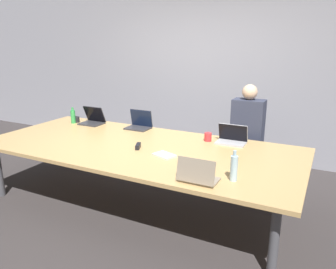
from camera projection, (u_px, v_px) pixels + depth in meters
ground_plane at (140, 202)px, 3.97m from camera, size 24.00×24.00×0.00m
curtain_wall at (205, 71)px, 5.43m from camera, size 12.00×0.06×2.80m
conference_table at (139, 149)px, 3.79m from camera, size 3.67×1.62×0.72m
laptop_far_right at (232, 138)px, 3.85m from camera, size 0.35×0.22×0.22m
person_far_right at (247, 139)px, 4.27m from camera, size 0.40×0.24×1.36m
cup_far_right at (208, 137)px, 3.93m from camera, size 0.09×0.09×0.10m
laptop_near_right at (197, 175)px, 2.77m from camera, size 0.34×0.22×0.22m
bottle_near_right at (234, 168)px, 2.79m from camera, size 0.06×0.06×0.27m
laptop_far_left at (93, 119)px, 4.76m from camera, size 0.33×0.26×0.25m
cup_far_left at (76, 119)px, 4.85m from camera, size 0.09×0.09×0.08m
bottle_far_left at (73, 116)px, 4.79m from camera, size 0.07×0.07×0.23m
laptop_far_midleft at (140, 123)px, 4.51m from camera, size 0.33×0.25×0.25m
stapler at (138, 146)px, 3.67m from camera, size 0.10×0.16×0.05m
notebook at (164, 155)px, 3.43m from camera, size 0.27×0.22×0.02m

